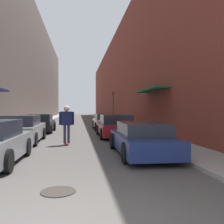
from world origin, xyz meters
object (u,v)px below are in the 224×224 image
Objects in this scene: parked_car_left_1 at (21,130)px; parked_car_left_2 at (41,123)px; skateboarder at (67,121)px; traffic_light at (113,103)px; parked_car_right_0 at (141,139)px; parked_car_right_1 at (115,126)px; parked_car_right_2 at (105,122)px; manhole_cover at (58,191)px.

parked_car_left_1 is 5.61m from parked_car_left_2.
parked_car_left_1 is at bearing 156.81° from skateboarder.
parked_car_right_0 is at bearing -95.32° from traffic_light.
parked_car_right_0 is 1.25× the size of traffic_light.
parked_car_right_0 is 1.06× the size of parked_car_right_1.
traffic_light reaches higher than parked_car_right_2.
parked_car_right_1 is at bearing 74.92° from manhole_cover.
parked_car_left_2 is (0.16, 5.60, -0.02)m from parked_car_left_1.
parked_car_left_1 is 5.41m from parked_car_right_1.
skateboarder is (-2.75, -2.95, 0.49)m from parked_car_right_1.
traffic_light reaches higher than parked_car_right_0.
parked_car_left_1 is 8.13m from manhole_cover.
manhole_cover is at bearing -105.08° from parked_car_right_1.
parked_car_right_0 is at bearing -89.46° from parked_car_right_2.
parked_car_right_2 is at bearing 17.76° from parked_car_left_2.
parked_car_right_2 is 11.61m from traffic_light.
parked_car_right_1 reaches higher than parked_car_right_2.
parked_car_right_0 is 22.58m from traffic_light.
skateboarder reaches higher than parked_car_left_1.
parked_car_right_2 is 1.19× the size of traffic_light.
parked_car_right_2 is at bearing 71.54° from skateboarder.
parked_car_left_2 is 5.73× the size of manhole_cover.
traffic_light is at bearing 61.19° from parked_car_left_2.
parked_car_right_0 is 2.57× the size of skateboarder.
skateboarder reaches higher than parked_car_right_0.
parked_car_right_0 is at bearing -89.28° from parked_car_right_1.
parked_car_right_1 is 16.69m from traffic_light.
parked_car_right_2 is (-0.10, 11.15, 0.05)m from parked_car_right_0.
traffic_light reaches higher than parked_car_left_2.
parked_car_right_1 is 0.99× the size of parked_car_right_2.
parked_car_left_1 is 1.20× the size of traffic_light.
traffic_light is at bearing 79.66° from manhole_cover.
parked_car_left_2 is 10.80m from parked_car_right_0.
parked_car_left_2 is at bearing 143.30° from parked_car_right_1.
manhole_cover is (-2.61, -9.69, -0.63)m from parked_car_right_1.
parked_car_right_2 is 2.46× the size of skateboarder.
traffic_light is at bearing 78.99° from parked_car_right_2.
parked_car_right_0 is 11.15m from parked_car_right_2.
parked_car_right_1 is 1.18× the size of traffic_light.
parked_car_right_1 is at bearing 90.72° from parked_car_right_0.
skateboarder is at bearing 133.16° from parked_car_right_0.
skateboarder is at bearing -72.02° from parked_car_left_2.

